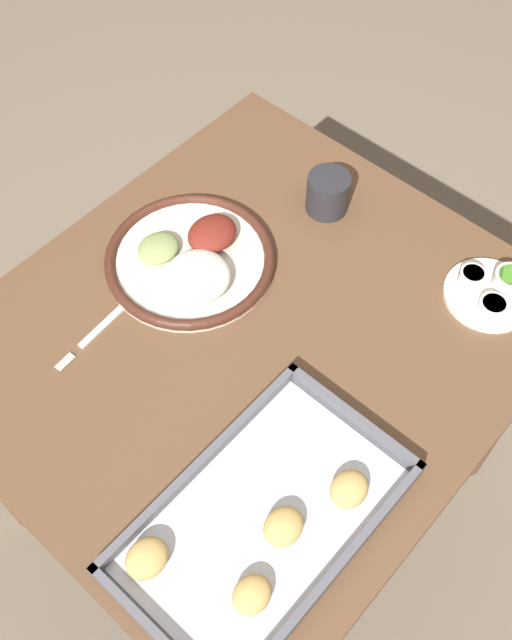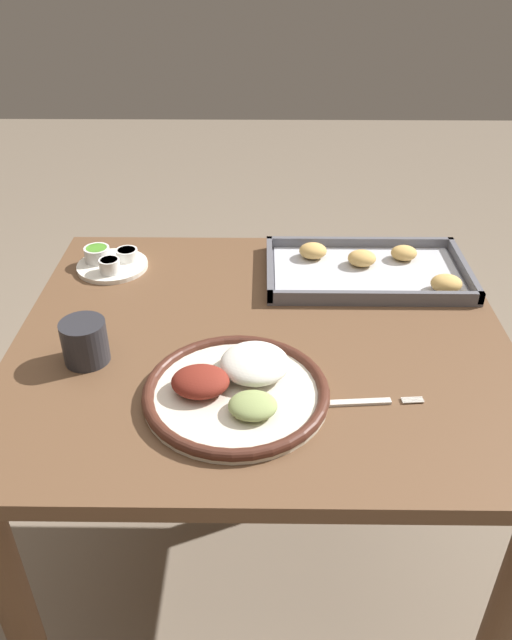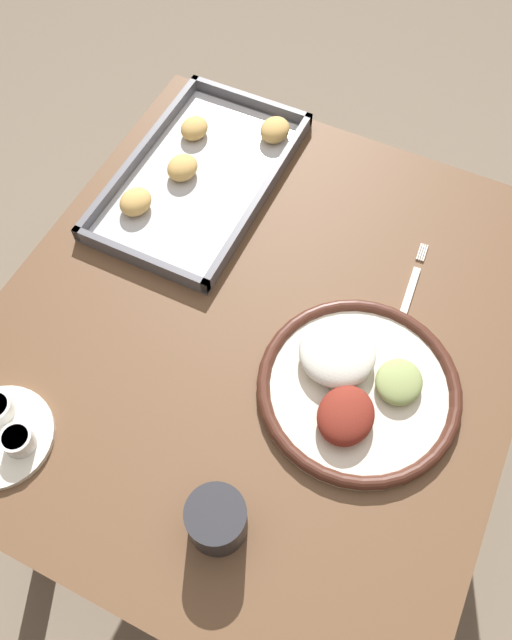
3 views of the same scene
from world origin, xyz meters
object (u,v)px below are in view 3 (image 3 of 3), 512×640
at_px(fork, 407,302).
at_px(drinking_cup, 217,520).
at_px(dinner_plate, 356,385).
at_px(baking_tray, 200,172).

distance_m(fork, drinking_cup, 0.46).
xyz_separation_m(fork, drinking_cup, (-0.44, 0.11, 0.04)).
bearing_deg(dinner_plate, fork, -6.48).
bearing_deg(baking_tray, drinking_cup, -149.67).
xyz_separation_m(baking_tray, drinking_cup, (-0.54, -0.31, 0.03)).
distance_m(dinner_plate, drinking_cup, 0.28).
height_order(fork, drinking_cup, drinking_cup).
bearing_deg(dinner_plate, drinking_cup, 160.74).
bearing_deg(fork, baking_tray, 73.10).
height_order(baking_tray, drinking_cup, drinking_cup).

